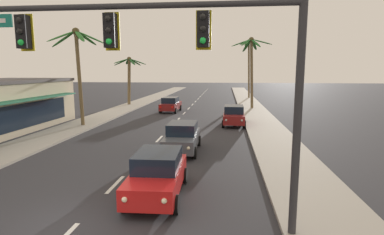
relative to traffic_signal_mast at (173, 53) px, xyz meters
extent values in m
plane|color=#2D2D33|center=(-3.08, -0.20, -5.18)|extent=(220.00, 220.00, 0.00)
cube|color=#9E998E|center=(4.72, 19.80, -5.11)|extent=(3.20, 110.00, 0.14)
cube|color=#9E998E|center=(-10.88, 19.80, -5.11)|extent=(3.20, 110.00, 0.14)
cube|color=silver|center=(-3.08, 3.43, -5.18)|extent=(0.16, 2.00, 0.01)
cube|color=silver|center=(-3.08, 7.75, -5.18)|extent=(0.16, 2.00, 0.01)
cube|color=silver|center=(-3.08, 12.08, -5.18)|extent=(0.16, 2.00, 0.01)
cube|color=silver|center=(-3.08, 16.40, -5.18)|extent=(0.16, 2.00, 0.01)
cube|color=silver|center=(-3.08, 20.73, -5.18)|extent=(0.16, 2.00, 0.01)
cube|color=silver|center=(-3.08, 25.05, -5.18)|extent=(0.16, 2.00, 0.01)
cube|color=silver|center=(-3.08, 29.38, -5.18)|extent=(0.16, 2.00, 0.01)
cube|color=silver|center=(-3.08, 33.70, -5.18)|extent=(0.16, 2.00, 0.01)
cube|color=silver|center=(-3.08, 38.03, -5.18)|extent=(0.16, 2.00, 0.01)
cube|color=silver|center=(-3.08, 42.35, -5.18)|extent=(0.16, 2.00, 0.01)
cube|color=silver|center=(-3.08, 46.68, -5.18)|extent=(0.16, 2.00, 0.01)
cube|color=silver|center=(-3.08, 51.00, -5.18)|extent=(0.16, 2.00, 0.01)
cube|color=silver|center=(-3.08, 55.33, -5.18)|extent=(0.16, 2.00, 0.01)
cube|color=silver|center=(-3.08, 59.65, -5.18)|extent=(0.16, 2.00, 0.01)
cube|color=silver|center=(-3.08, 63.98, -5.18)|extent=(0.16, 2.00, 0.01)
cube|color=silver|center=(-3.08, 68.30, -5.18)|extent=(0.16, 2.00, 0.01)
cylinder|color=#2D2D33|center=(3.36, 0.01, -1.61)|extent=(0.22, 0.22, 7.13)
cylinder|color=#2D2D33|center=(-1.74, 0.01, 1.24)|extent=(10.21, 0.16, 0.16)
cube|color=black|center=(0.81, -0.01, 0.60)|extent=(0.32, 0.26, 0.92)
sphere|color=black|center=(0.81, -0.15, 0.90)|extent=(0.17, 0.17, 0.17)
sphere|color=black|center=(0.81, -0.15, 0.60)|extent=(0.17, 0.17, 0.17)
sphere|color=#1EE54C|center=(0.81, -0.15, 0.30)|extent=(0.17, 0.17, 0.17)
cube|color=yellow|center=(0.81, 0.15, 0.60)|extent=(0.42, 0.03, 1.04)
cube|color=black|center=(-1.74, -0.01, 0.60)|extent=(0.32, 0.26, 0.92)
sphere|color=black|center=(-1.74, -0.15, 0.90)|extent=(0.17, 0.17, 0.17)
sphere|color=black|center=(-1.74, -0.15, 0.60)|extent=(0.17, 0.17, 0.17)
sphere|color=#1EE54C|center=(-1.74, -0.15, 0.30)|extent=(0.17, 0.17, 0.17)
cube|color=yellow|center=(-1.74, 0.15, 0.60)|extent=(0.42, 0.03, 1.04)
cube|color=black|center=(-4.30, -0.01, 0.60)|extent=(0.32, 0.26, 0.92)
sphere|color=black|center=(-4.30, -0.15, 0.90)|extent=(0.17, 0.17, 0.17)
sphere|color=black|center=(-4.30, -0.15, 0.60)|extent=(0.17, 0.17, 0.17)
sphere|color=#1EE54C|center=(-4.30, -0.15, 0.30)|extent=(0.17, 0.17, 0.17)
cube|color=yellow|center=(-4.30, 0.15, 0.60)|extent=(0.42, 0.03, 1.04)
cube|color=red|center=(-1.07, 2.49, -4.50)|extent=(1.88, 4.35, 0.72)
cube|color=black|center=(-1.07, 2.64, -3.82)|extent=(1.66, 2.25, 0.64)
cylinder|color=black|center=(-0.17, 1.10, -4.86)|extent=(0.24, 0.65, 0.64)
cylinder|color=black|center=(-1.89, 1.05, -4.86)|extent=(0.24, 0.65, 0.64)
cylinder|color=black|center=(-0.25, 3.94, -4.86)|extent=(0.24, 0.65, 0.64)
cylinder|color=black|center=(-1.97, 3.89, -4.86)|extent=(0.24, 0.65, 0.64)
sphere|color=#F9EFC6|center=(-0.39, 0.34, -4.42)|extent=(0.18, 0.18, 0.18)
sphere|color=#F9EFC6|center=(-1.63, 0.30, -4.42)|extent=(0.18, 0.18, 0.18)
cube|color=red|center=(-0.47, 4.67, -4.40)|extent=(0.24, 0.07, 0.20)
cube|color=red|center=(-1.79, 4.63, -4.40)|extent=(0.24, 0.07, 0.20)
cube|color=#4C515B|center=(-1.05, 8.98, -4.50)|extent=(1.78, 4.31, 0.72)
cube|color=black|center=(-1.05, 9.13, -3.82)|extent=(1.61, 2.21, 0.64)
cylinder|color=black|center=(-0.18, 7.57, -4.86)|extent=(0.22, 0.64, 0.64)
cylinder|color=black|center=(-1.90, 7.56, -4.86)|extent=(0.22, 0.64, 0.64)
cylinder|color=black|center=(-0.20, 10.41, -4.86)|extent=(0.22, 0.64, 0.64)
cylinder|color=black|center=(-1.92, 10.40, -4.86)|extent=(0.22, 0.64, 0.64)
sphere|color=#F9EFC6|center=(-0.42, 6.82, -4.42)|extent=(0.18, 0.18, 0.18)
sphere|color=#F9EFC6|center=(-1.66, 6.81, -4.42)|extent=(0.18, 0.18, 0.18)
cube|color=red|center=(-0.40, 11.15, -4.40)|extent=(0.24, 0.06, 0.20)
cube|color=red|center=(-1.72, 11.14, -4.40)|extent=(0.24, 0.06, 0.20)
cube|color=maroon|center=(-4.76, 26.11, -4.50)|extent=(1.96, 4.38, 0.72)
cube|color=black|center=(-4.77, 25.96, -3.82)|extent=(1.70, 2.27, 0.64)
cylinder|color=black|center=(-5.56, 27.57, -4.86)|extent=(0.25, 0.65, 0.64)
cylinder|color=black|center=(-3.84, 27.49, -4.86)|extent=(0.25, 0.65, 0.64)
cylinder|color=black|center=(-5.69, 24.73, -4.86)|extent=(0.25, 0.65, 0.64)
cylinder|color=black|center=(-3.97, 24.65, -4.86)|extent=(0.25, 0.65, 0.64)
sphere|color=#B2B2AD|center=(-5.28, 28.31, -4.42)|extent=(0.18, 0.18, 0.18)
sphere|color=#B2B2AD|center=(-4.04, 28.25, -4.42)|extent=(0.18, 0.18, 0.18)
cube|color=red|center=(-5.52, 23.98, -4.40)|extent=(0.24, 0.07, 0.20)
cube|color=red|center=(-4.21, 23.92, -4.40)|extent=(0.24, 0.07, 0.20)
cube|color=maroon|center=(2.17, 18.18, -4.50)|extent=(1.83, 4.33, 0.72)
cube|color=black|center=(2.18, 18.33, -3.82)|extent=(1.64, 2.23, 0.64)
cylinder|color=black|center=(3.01, 16.74, -4.86)|extent=(0.23, 0.64, 0.64)
cylinder|color=black|center=(1.29, 16.77, -4.86)|extent=(0.23, 0.64, 0.64)
cylinder|color=black|center=(3.06, 19.58, -4.86)|extent=(0.23, 0.64, 0.64)
cylinder|color=black|center=(1.34, 19.61, -4.86)|extent=(0.23, 0.64, 0.64)
sphere|color=#B2B2AD|center=(2.76, 16.00, -4.42)|extent=(0.18, 0.18, 0.18)
sphere|color=#B2B2AD|center=(1.52, 16.02, -4.42)|extent=(0.18, 0.18, 0.18)
cube|color=red|center=(2.87, 20.32, -4.40)|extent=(0.24, 0.06, 0.20)
cube|color=red|center=(1.55, 20.35, -4.40)|extent=(0.24, 0.06, 0.20)
cylinder|color=brown|center=(-10.60, 16.09, -1.30)|extent=(0.48, 0.29, 7.77)
ellipsoid|color=#2D702D|center=(-9.55, 16.27, 2.17)|extent=(2.42, 0.77, 1.15)
ellipsoid|color=#2D702D|center=(-10.34, 17.20, 2.20)|extent=(1.12, 2.41, 1.10)
ellipsoid|color=#2D702D|center=(-11.21, 17.22, 2.41)|extent=(1.41, 2.46, 0.68)
ellipsoid|color=#2D702D|center=(-11.80, 16.14, 2.05)|extent=(2.29, 0.51, 1.40)
ellipsoid|color=#2D702D|center=(-11.46, 15.20, 2.18)|extent=(1.86, 2.08, 1.14)
ellipsoid|color=#2D702D|center=(-9.95, 15.19, 2.17)|extent=(1.83, 2.09, 1.16)
sphere|color=#4C4223|center=(-10.70, 16.09, 2.63)|extent=(0.60, 0.60, 0.60)
cylinder|color=brown|center=(-11.45, 31.98, -2.12)|extent=(0.62, 0.40, 6.13)
ellipsoid|color=#1E5123|center=(-10.25, 32.18, 0.66)|extent=(2.29, 0.81, 0.90)
ellipsoid|color=#1E5123|center=(-10.83, 32.94, 0.61)|extent=(1.40, 2.16, 0.99)
ellipsoid|color=#1E5123|center=(-11.87, 32.97, 0.70)|extent=(1.42, 2.20, 0.83)
ellipsoid|color=#1E5123|center=(-12.42, 32.05, 0.60)|extent=(2.24, 0.54, 1.01)
ellipsoid|color=#1E5123|center=(-12.12, 31.17, 0.72)|extent=(1.88, 1.93, 0.79)
ellipsoid|color=#1E5123|center=(-10.70, 31.10, 0.61)|extent=(1.64, 2.04, 0.99)
sphere|color=#4C4223|center=(-11.34, 31.98, 0.99)|extent=(0.60, 0.60, 0.60)
cylinder|color=brown|center=(4.55, 29.72, -1.05)|extent=(0.62, 0.32, 8.27)
ellipsoid|color=#236028|center=(5.60, 29.55, 2.84)|extent=(2.49, 0.75, 0.81)
ellipsoid|color=#236028|center=(4.80, 30.77, 2.62)|extent=(1.18, 2.31, 1.25)
ellipsoid|color=#236028|center=(3.96, 30.68, 2.50)|extent=(1.28, 2.16, 1.48)
ellipsoid|color=#236028|center=(3.22, 29.62, 2.76)|extent=(2.45, 0.61, 0.97)
ellipsoid|color=#236028|center=(3.68, 28.77, 2.77)|extent=(1.79, 2.17, 0.94)
ellipsoid|color=#236028|center=(4.84, 28.67, 2.63)|extent=(1.27, 2.30, 1.22)
sphere|color=#4C4223|center=(4.40, 29.72, 3.13)|extent=(0.60, 0.60, 0.60)
cylinder|color=brown|center=(5.25, 44.19, -0.49)|extent=(0.56, 0.29, 9.39)
ellipsoid|color=#2D702D|center=(5.86, 44.08, 3.92)|extent=(1.60, 0.62, 0.89)
ellipsoid|color=#2D702D|center=(5.62, 44.71, 3.87)|extent=(1.33, 1.37, 0.99)
ellipsoid|color=#2D702D|center=(4.84, 44.88, 3.93)|extent=(0.94, 1.60, 0.88)
ellipsoid|color=#2D702D|center=(4.44, 44.60, 4.02)|extent=(1.60, 1.19, 0.70)
ellipsoid|color=#2D702D|center=(4.49, 43.85, 3.86)|extent=(1.51, 1.06, 1.01)
ellipsoid|color=#2D702D|center=(4.83, 43.46, 3.99)|extent=(0.96, 1.65, 0.76)
ellipsoid|color=#2D702D|center=(5.61, 43.67, 3.86)|extent=(1.33, 1.36, 1.01)
sphere|color=#4C4223|center=(5.12, 44.19, 4.26)|extent=(0.60, 0.60, 0.60)
cube|color=#195B3D|center=(-12.80, 10.05, -2.57)|extent=(1.00, 17.08, 0.12)
cube|color=black|center=(-13.23, 10.05, -3.78)|extent=(0.06, 16.07, 1.80)
camera|label=1|loc=(1.42, -8.42, -0.47)|focal=28.84mm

